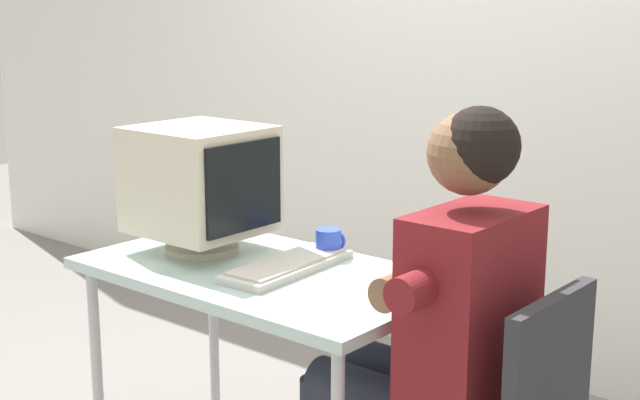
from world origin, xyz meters
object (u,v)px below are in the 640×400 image
person_seated (434,322)px  desk_mug (329,243)px  keyboard (287,266)px  crt_monitor (201,181)px  desk (263,288)px

person_seated → desk_mug: (-0.55, 0.23, 0.07)m
keyboard → desk_mug: 0.20m
keyboard → desk_mug: (0.00, 0.20, 0.03)m
crt_monitor → person_seated: bearing=-1.1°
desk_mug → desk: bearing=-108.3°
person_seated → desk_mug: size_ratio=13.83×
crt_monitor → desk_mug: 0.46m
person_seated → keyboard: bearing=176.4°
crt_monitor → desk: bearing=-3.4°
person_seated → desk: bearing=180.0°
desk → crt_monitor: (-0.29, 0.02, 0.30)m
desk → person_seated: size_ratio=0.88×
crt_monitor → person_seated: (0.92, -0.02, -0.26)m
crt_monitor → keyboard: 0.42m
desk → desk_mug: size_ratio=12.20×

